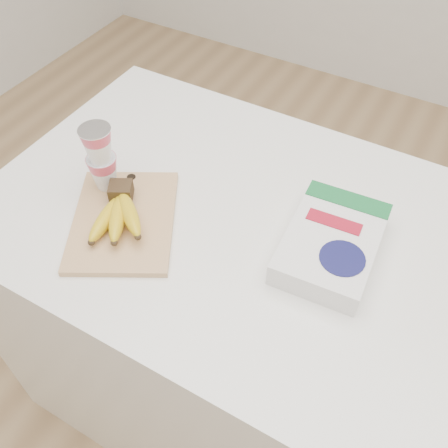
% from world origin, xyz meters
% --- Properties ---
extents(table, '(1.14, 0.76, 0.85)m').
position_xyz_m(table, '(0.00, 0.00, 0.43)').
color(table, white).
rests_on(table, ground).
extents(cutting_board, '(0.32, 0.35, 0.01)m').
position_xyz_m(cutting_board, '(-0.21, -0.14, 0.86)').
color(cutting_board, tan).
rests_on(cutting_board, table).
extents(bananas, '(0.16, 0.18, 0.06)m').
position_xyz_m(bananas, '(-0.22, -0.14, 0.89)').
color(bananas, '#382816').
rests_on(bananas, cutting_board).
extents(yogurt_stack, '(0.07, 0.07, 0.16)m').
position_xyz_m(yogurt_stack, '(-0.30, -0.07, 0.95)').
color(yogurt_stack, white).
rests_on(yogurt_stack, cutting_board).
extents(cereal_box, '(0.19, 0.27, 0.06)m').
position_xyz_m(cereal_box, '(0.19, 0.00, 0.88)').
color(cereal_box, white).
rests_on(cereal_box, table).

